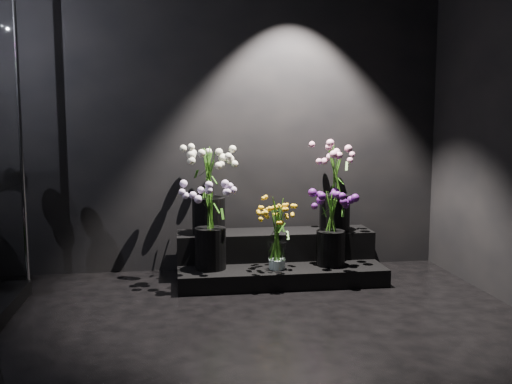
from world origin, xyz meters
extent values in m
plane|color=black|center=(0.00, 0.00, 0.00)|extent=(4.00, 4.00, 0.00)
plane|color=black|center=(0.00, 2.00, 1.40)|extent=(4.00, 0.00, 4.00)
plane|color=black|center=(0.00, -2.00, 1.40)|extent=(4.00, 0.00, 4.00)
cube|color=black|center=(0.51, 1.59, 0.07)|extent=(1.64, 0.73, 0.14)
cube|color=black|center=(0.51, 1.77, 0.25)|extent=(1.64, 0.36, 0.23)
cylinder|color=white|center=(0.47, 1.40, 0.24)|extent=(0.14, 0.14, 0.21)
cylinder|color=black|center=(-0.05, 1.49, 0.30)|extent=(0.24, 0.24, 0.32)
cylinder|color=black|center=(0.91, 1.45, 0.28)|extent=(0.23, 0.23, 0.28)
cylinder|color=black|center=(-0.04, 1.76, 0.51)|extent=(0.27, 0.27, 0.30)
cylinder|color=black|center=(1.02, 1.74, 0.52)|extent=(0.26, 0.26, 0.30)
camera|label=1|loc=(-0.31, -2.87, 1.29)|focal=40.00mm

